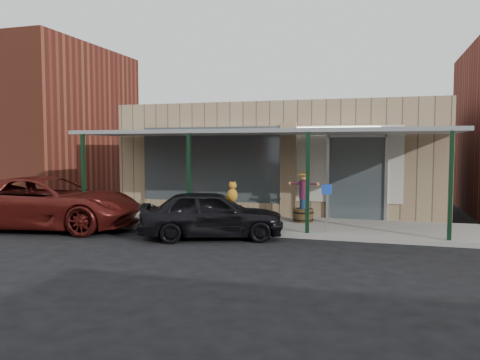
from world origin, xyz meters
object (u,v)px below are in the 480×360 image
(parked_sedan, at_px, (212,214))
(car_maroon, at_px, (47,203))
(barrel_pumpkin, at_px, (212,217))
(barrel_scarecrow, at_px, (303,205))
(handicap_sign, at_px, (327,202))

(parked_sedan, xyz_separation_m, car_maroon, (-5.48, -0.04, 0.13))
(barrel_pumpkin, relative_size, car_maroon, 0.11)
(barrel_pumpkin, distance_m, parked_sedan, 1.63)
(barrel_pumpkin, xyz_separation_m, car_maroon, (-4.93, -1.54, 0.45))
(parked_sedan, bearing_deg, barrel_scarecrow, -58.86)
(barrel_pumpkin, height_order, handicap_sign, handicap_sign)
(barrel_scarecrow, xyz_separation_m, parked_sedan, (-2.17, -2.69, -0.03))
(parked_sedan, distance_m, car_maroon, 5.48)
(parked_sedan, height_order, car_maroon, car_maroon)
(barrel_scarecrow, bearing_deg, handicap_sign, -83.22)
(car_maroon, bearing_deg, barrel_pumpkin, -83.00)
(barrel_scarecrow, xyz_separation_m, handicap_sign, (0.92, -1.65, 0.31))
(car_maroon, bearing_deg, handicap_sign, -93.17)
(handicap_sign, bearing_deg, parked_sedan, -174.19)
(barrel_scarecrow, height_order, parked_sedan, barrel_scarecrow)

